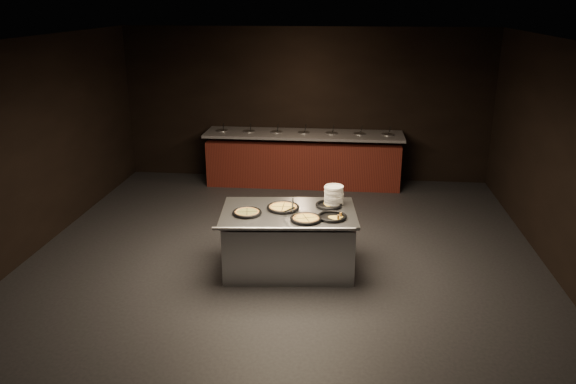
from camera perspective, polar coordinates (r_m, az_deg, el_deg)
name	(u,v)px	position (r m, az deg, el deg)	size (l,w,h in m)	color
room	(282,162)	(6.98, -0.65, 3.03)	(7.02, 8.02, 2.92)	black
salad_bar	(303,162)	(10.66, 1.57, 3.05)	(3.70, 0.83, 1.18)	#541C13
serving_counter	(289,241)	(7.31, 0.06, -5.05)	(1.80, 1.26, 0.82)	#B2B4B9
plate_stack	(334,195)	(7.37, 4.68, -0.34)	(0.25, 0.25, 0.25)	white
pan_veggie_whole	(247,212)	(7.06, -4.19, -2.09)	(0.37, 0.37, 0.04)	black
pan_cheese_whole	(283,207)	(7.22, -0.50, -1.57)	(0.42, 0.42, 0.04)	black
pan_cheese_slices_a	(329,205)	(7.32, 4.17, -1.32)	(0.35, 0.35, 0.04)	black
pan_cheese_slices_b	(306,219)	(6.85, 1.84, -2.72)	(0.39, 0.39, 0.04)	black
pan_veggie_slices	(332,217)	(6.94, 4.51, -2.50)	(0.37, 0.37, 0.04)	black
server_left	(292,205)	(7.12, 0.46, -1.37)	(0.10, 0.32, 0.15)	#B2B4B9
server_right	(292,213)	(6.90, 0.41, -2.10)	(0.28, 0.20, 0.15)	#B2B4B9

